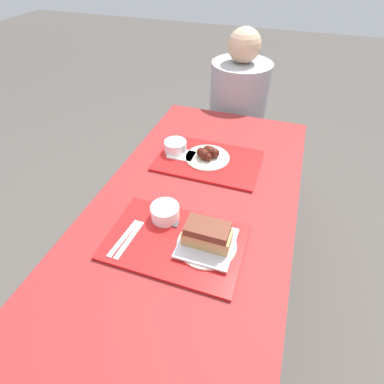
{
  "coord_description": "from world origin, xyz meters",
  "views": [
    {
      "loc": [
        0.26,
        -0.8,
        1.57
      ],
      "look_at": [
        -0.01,
        0.0,
        0.81
      ],
      "focal_mm": 28.0,
      "sensor_mm": 36.0,
      "label": 1
    }
  ],
  "objects_px": {
    "tray_near": "(174,242)",
    "tray_far": "(208,161)",
    "brisket_sandwich_plate": "(207,238)",
    "person_seated_across": "(238,102)",
    "bowl_coleslaw_near": "(165,212)",
    "wings_plate_far": "(208,155)",
    "bowl_coleslaw_far": "(175,146)"
  },
  "relations": [
    {
      "from": "brisket_sandwich_plate",
      "to": "bowl_coleslaw_far",
      "type": "xyz_separation_m",
      "value": [
        -0.29,
        0.48,
        -0.01
      ]
    },
    {
      "from": "bowl_coleslaw_near",
      "to": "person_seated_across",
      "type": "height_order",
      "value": "person_seated_across"
    },
    {
      "from": "bowl_coleslaw_near",
      "to": "brisket_sandwich_plate",
      "type": "relative_size",
      "value": 0.51
    },
    {
      "from": "bowl_coleslaw_far",
      "to": "wings_plate_far",
      "type": "relative_size",
      "value": 0.51
    },
    {
      "from": "bowl_coleslaw_far",
      "to": "bowl_coleslaw_near",
      "type": "bearing_deg",
      "value": -74.06
    },
    {
      "from": "bowl_coleslaw_near",
      "to": "wings_plate_far",
      "type": "xyz_separation_m",
      "value": [
        0.04,
        0.4,
        -0.01
      ]
    },
    {
      "from": "tray_far",
      "to": "wings_plate_far",
      "type": "xyz_separation_m",
      "value": [
        -0.01,
        0.01,
        0.03
      ]
    },
    {
      "from": "bowl_coleslaw_far",
      "to": "tray_near",
      "type": "bearing_deg",
      "value": -69.7
    },
    {
      "from": "tray_near",
      "to": "tray_far",
      "type": "relative_size",
      "value": 1.0
    },
    {
      "from": "tray_near",
      "to": "tray_far",
      "type": "distance_m",
      "value": 0.48
    },
    {
      "from": "brisket_sandwich_plate",
      "to": "bowl_coleslaw_near",
      "type": "bearing_deg",
      "value": 157.84
    },
    {
      "from": "brisket_sandwich_plate",
      "to": "person_seated_across",
      "type": "distance_m",
      "value": 1.18
    },
    {
      "from": "bowl_coleslaw_near",
      "to": "brisket_sandwich_plate",
      "type": "xyz_separation_m",
      "value": [
        0.18,
        -0.07,
        0.01
      ]
    },
    {
      "from": "tray_far",
      "to": "brisket_sandwich_plate",
      "type": "distance_m",
      "value": 0.49
    },
    {
      "from": "wings_plate_far",
      "to": "person_seated_across",
      "type": "relative_size",
      "value": 0.27
    },
    {
      "from": "tray_near",
      "to": "bowl_coleslaw_far",
      "type": "bearing_deg",
      "value": 110.3
    },
    {
      "from": "tray_far",
      "to": "wings_plate_far",
      "type": "relative_size",
      "value": 2.3
    },
    {
      "from": "brisket_sandwich_plate",
      "to": "person_seated_across",
      "type": "bearing_deg",
      "value": 96.78
    },
    {
      "from": "wings_plate_far",
      "to": "brisket_sandwich_plate",
      "type": "bearing_deg",
      "value": -73.89
    },
    {
      "from": "tray_far",
      "to": "bowl_coleslaw_near",
      "type": "distance_m",
      "value": 0.4
    },
    {
      "from": "tray_far",
      "to": "bowl_coleslaw_near",
      "type": "height_order",
      "value": "bowl_coleslaw_near"
    },
    {
      "from": "bowl_coleslaw_far",
      "to": "person_seated_across",
      "type": "distance_m",
      "value": 0.71
    },
    {
      "from": "tray_far",
      "to": "person_seated_across",
      "type": "distance_m",
      "value": 0.71
    },
    {
      "from": "brisket_sandwich_plate",
      "to": "bowl_coleslaw_far",
      "type": "distance_m",
      "value": 0.56
    },
    {
      "from": "brisket_sandwich_plate",
      "to": "person_seated_across",
      "type": "height_order",
      "value": "person_seated_across"
    },
    {
      "from": "tray_far",
      "to": "brisket_sandwich_plate",
      "type": "relative_size",
      "value": 2.32
    },
    {
      "from": "bowl_coleslaw_near",
      "to": "bowl_coleslaw_far",
      "type": "relative_size",
      "value": 1.0
    },
    {
      "from": "tray_near",
      "to": "brisket_sandwich_plate",
      "type": "distance_m",
      "value": 0.12
    },
    {
      "from": "brisket_sandwich_plate",
      "to": "tray_near",
      "type": "bearing_deg",
      "value": -171.7
    },
    {
      "from": "bowl_coleslaw_near",
      "to": "tray_near",
      "type": "bearing_deg",
      "value": -52.87
    },
    {
      "from": "brisket_sandwich_plate",
      "to": "tray_far",
      "type": "bearing_deg",
      "value": 105.68
    },
    {
      "from": "brisket_sandwich_plate",
      "to": "wings_plate_far",
      "type": "xyz_separation_m",
      "value": [
        -0.14,
        0.47,
        -0.02
      ]
    }
  ]
}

